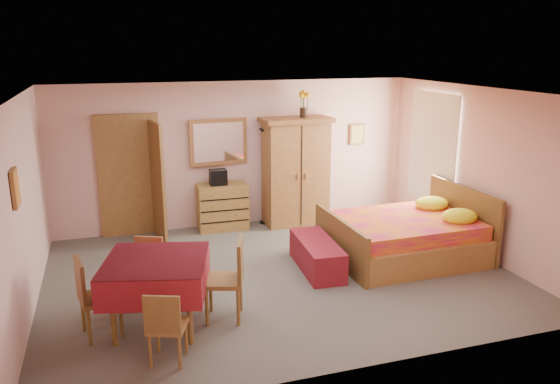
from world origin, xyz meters
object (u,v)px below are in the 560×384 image
object	(u,v)px
floor_lamp	(265,177)
wardrobe	(296,172)
bench	(317,255)
wall_mirror	(218,142)
bed	(404,225)
stereo	(218,177)
chair_north	(146,271)
chest_of_drawers	(223,207)
sunflower_vase	(304,104)
chair_south	(167,325)
chair_east	(224,280)
chair_west	(100,297)
dining_table	(157,293)

from	to	relation	value
floor_lamp	wardrobe	size ratio (longest dim) A/B	0.90
floor_lamp	bench	xyz separation A→B (m)	(0.10, -2.32, -0.66)
wall_mirror	wardrobe	bearing A→B (deg)	-16.17
bed	stereo	bearing A→B (deg)	137.43
bench	stereo	bearing A→B (deg)	114.36
floor_lamp	chair_north	world-z (taller)	floor_lamp
stereo	bench	distance (m)	2.53
chest_of_drawers	sunflower_vase	size ratio (longest dim) A/B	1.85
chair_south	chair_east	xyz separation A→B (m)	(0.75, 0.74, 0.09)
wall_mirror	wardrobe	xyz separation A→B (m)	(1.35, -0.29, -0.57)
chest_of_drawers	floor_lamp	distance (m)	0.95
chair_north	chair_east	world-z (taller)	chair_east
wall_mirror	chair_west	bearing A→B (deg)	-125.34
wall_mirror	floor_lamp	distance (m)	1.07
chair_east	chair_north	bearing A→B (deg)	66.66
chest_of_drawers	bed	xyz separation A→B (m)	(2.38, -2.18, 0.11)
floor_lamp	chair_west	world-z (taller)	floor_lamp
wall_mirror	chair_west	distance (m)	4.17
wardrobe	bed	distance (m)	2.38
wall_mirror	chest_of_drawers	bearing A→B (deg)	-94.05
wardrobe	bed	xyz separation A→B (m)	(1.02, -2.10, -0.46)
dining_table	bed	bearing A→B (deg)	15.14
chair_north	chair_east	size ratio (longest dim) A/B	0.82
chest_of_drawers	chair_west	size ratio (longest dim) A/B	0.93
chair_east	wardrobe	bearing A→B (deg)	-14.70
chair_west	bed	bearing A→B (deg)	91.39
stereo	dining_table	xyz separation A→B (m)	(-1.39, -3.21, -0.55)
chest_of_drawers	chair_east	xyz separation A→B (m)	(-0.69, -3.27, 0.09)
stereo	chair_east	distance (m)	3.34
chair_east	wall_mirror	bearing A→B (deg)	6.75
sunflower_vase	chair_north	world-z (taller)	sunflower_vase
wall_mirror	bed	distance (m)	3.53
chair_south	chair_west	xyz separation A→B (m)	(-0.65, 0.77, 0.06)
wall_mirror	stereo	xyz separation A→B (m)	(-0.07, -0.22, -0.58)
wardrobe	sunflower_vase	world-z (taller)	sunflower_vase
chest_of_drawers	floor_lamp	bearing A→B (deg)	8.21
chair_south	chest_of_drawers	bearing A→B (deg)	91.15
stereo	chair_east	bearing A→B (deg)	-100.75
dining_table	chair_north	size ratio (longest dim) A/B	1.39
stereo	bed	xyz separation A→B (m)	(2.45, -2.17, -0.44)
chair_south	bench	bearing A→B (deg)	57.89
stereo	chair_east	size ratio (longest dim) A/B	0.29
chest_of_drawers	chair_north	size ratio (longest dim) A/B	1.07
stereo	chest_of_drawers	bearing A→B (deg)	10.81
stereo	chair_north	bearing A→B (deg)	-120.44
bench	bed	bearing A→B (deg)	1.36
chest_of_drawers	stereo	world-z (taller)	stereo
sunflower_vase	chair_east	xyz separation A→B (m)	(-2.18, -3.20, -1.69)
chest_of_drawers	dining_table	bearing A→B (deg)	-113.15
chair_north	dining_table	bearing A→B (deg)	120.78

